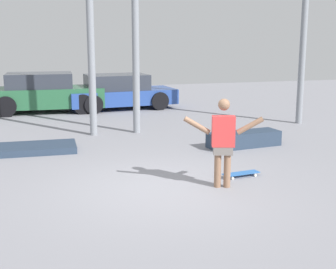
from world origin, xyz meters
The scene contains 7 objects.
ground_plane centered at (0.00, 0.00, 0.00)m, with size 36.00×36.00×0.00m, color gray.
skateboarder centered at (1.03, -0.23, 0.90)m, with size 1.39×0.52×1.63m.
skateboard centered at (1.64, 0.26, 0.06)m, with size 0.78×0.32×0.08m.
grind_box centered at (2.81, 2.61, 0.19)m, with size 1.85×0.60×0.37m, color #28384C.
manual_pad centered at (-2.38, 3.54, 0.08)m, with size 2.25×1.05×0.16m, color #28384C.
parked_car_green centered at (-1.81, 9.70, 0.69)m, with size 4.25×2.01×1.42m.
parked_car_blue centered at (0.99, 9.72, 0.63)m, with size 4.19×2.16×1.31m.
Camera 1 is at (-2.22, -7.80, 2.69)m, focal length 50.00 mm.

